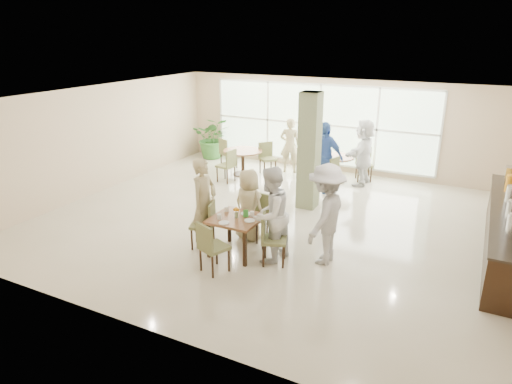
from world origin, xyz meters
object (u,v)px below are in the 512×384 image
at_px(teen_far, 249,205).
at_px(adult_a, 323,157).
at_px(teen_right, 270,215).
at_px(teen_standing, 326,215).
at_px(buffet_counter, 507,228).
at_px(adult_b, 364,152).
at_px(potted_plant, 213,138).
at_px(adult_standing, 290,145).
at_px(teen_left, 204,203).
at_px(round_table_left, 243,156).
at_px(round_table_right, 335,162).
at_px(main_table, 236,222).

bearing_deg(teen_far, adult_a, -81.80).
height_order(teen_right, teen_standing, teen_standing).
xyz_separation_m(teen_standing, adult_a, (-1.36, 3.82, -0.00)).
bearing_deg(teen_right, buffet_counter, 130.15).
relative_size(teen_right, adult_b, 0.98).
xyz_separation_m(potted_plant, adult_b, (5.24, -0.52, 0.22)).
distance_m(teen_right, adult_standing, 5.76).
xyz_separation_m(teen_left, adult_b, (1.82, 5.26, 0.03)).
bearing_deg(round_table_left, adult_a, -7.88).
xyz_separation_m(potted_plant, adult_standing, (2.96, -0.35, 0.13)).
height_order(teen_left, adult_standing, teen_left).
bearing_deg(buffet_counter, adult_a, 155.70).
height_order(round_table_right, teen_left, teen_left).
bearing_deg(buffet_counter, potted_plant, 158.02).
xyz_separation_m(potted_plant, teen_left, (3.42, -5.78, 0.20)).
bearing_deg(adult_b, adult_standing, -91.81).
relative_size(teen_standing, adult_b, 1.02).
bearing_deg(round_table_right, teen_left, -101.58).
distance_m(potted_plant, teen_standing, 7.92).
xyz_separation_m(round_table_right, adult_b, (0.76, 0.10, 0.36)).
xyz_separation_m(teen_right, adult_b, (0.38, 5.26, 0.02)).
bearing_deg(potted_plant, round_table_left, -34.01).
bearing_deg(potted_plant, adult_a, -19.63).
bearing_deg(teen_right, teen_left, -79.22).
bearing_deg(potted_plant, teen_right, -49.93).
relative_size(round_table_left, teen_right, 0.64).
relative_size(teen_far, teen_right, 0.82).
bearing_deg(round_table_right, adult_a, -92.37).
bearing_deg(round_table_right, round_table_left, -167.49).
bearing_deg(adult_standing, adult_b, 159.58).
relative_size(buffet_counter, adult_standing, 2.80).
bearing_deg(teen_standing, teen_far, -96.29).
bearing_deg(buffet_counter, adult_b, 139.59).
relative_size(teen_far, teen_standing, 0.79).
distance_m(round_table_right, adult_a, 1.03).
relative_size(potted_plant, teen_standing, 0.74).
bearing_deg(teen_left, buffet_counter, -64.27).
height_order(round_table_left, teen_far, teen_far).
bearing_deg(teen_left, teen_right, -86.68).
relative_size(adult_a, adult_standing, 1.13).
bearing_deg(adult_a, buffet_counter, -16.95).
relative_size(potted_plant, teen_right, 0.77).
xyz_separation_m(main_table, teen_standing, (1.61, 0.44, 0.29)).
distance_m(adult_b, adult_standing, 2.29).
bearing_deg(round_table_right, main_table, -93.27).
relative_size(adult_b, adult_standing, 1.11).
relative_size(round_table_left, teen_left, 0.64).
bearing_deg(adult_standing, teen_standing, 103.28).
relative_size(round_table_right, teen_standing, 0.56).
bearing_deg(adult_standing, buffet_counter, 135.21).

